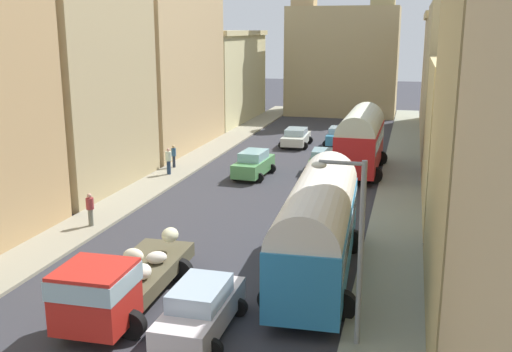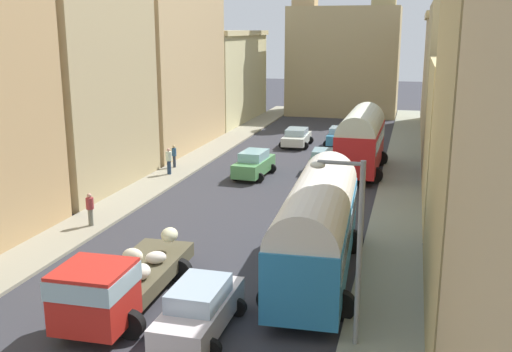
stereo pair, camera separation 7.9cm
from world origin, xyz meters
name	(u,v)px [view 1 (the left image)]	position (x,y,z in m)	size (l,w,h in m)	color
ground_plane	(282,180)	(0.00, 27.00, 0.00)	(154.00, 154.00, 0.00)	#333339
sidewalk_left	(175,172)	(-7.25, 27.00, 0.07)	(2.50, 70.00, 0.14)	gray
sidewalk_right	(400,186)	(7.25, 27.00, 0.07)	(2.50, 70.00, 0.14)	gray
building_left_2	(86,80)	(-10.62, 22.29, 6.41)	(4.24, 10.16, 12.81)	tan
building_left_3	(164,71)	(-11.19, 34.85, 6.12)	(5.39, 13.61, 12.24)	tan
building_left_4	(224,77)	(-10.98, 49.37, 4.60)	(5.46, 14.86, 9.15)	beige
building_right_2	(479,138)	(11.06, 22.99, 3.87)	(5.12, 11.19, 7.73)	tan
building_right_3	(460,85)	(10.78, 35.11, 5.48)	(4.57, 11.79, 10.97)	tan
building_right_4	(450,73)	(10.81, 48.80, 5.38)	(5.08, 14.90, 10.71)	tan
distant_church	(343,55)	(0.00, 57.74, 6.50)	(11.83, 7.07, 18.21)	tan
parked_bus_0	(318,224)	(4.56, 12.34, 2.21)	(3.59, 9.96, 4.01)	teal
parked_bus_1	(361,138)	(4.54, 30.22, 2.34)	(3.42, 8.32, 4.24)	red
cargo_truck_0	(117,282)	(-1.30, 7.67, 1.21)	(3.12, 7.27, 2.31)	red
car_0	(254,164)	(-1.96, 27.33, 0.84)	(2.38, 4.35, 1.68)	#549757
car_1	(296,137)	(-1.29, 38.16, 0.74)	(2.44, 4.21, 1.45)	silver
car_2	(201,309)	(1.70, 7.36, 0.81)	(2.29, 4.33, 1.62)	silver
car_3	(323,161)	(2.19, 29.85, 0.76)	(2.36, 3.75, 1.49)	#508B49
car_4	(339,136)	(2.05, 39.34, 0.76)	(2.32, 3.71, 1.50)	#3A91C5
pedestrian_0	(169,161)	(-7.28, 26.02, 1.04)	(0.50, 0.50, 1.83)	#20324F
pedestrian_1	(90,209)	(-6.80, 15.45, 0.99)	(0.40, 0.40, 1.73)	slate
pedestrian_2	(174,155)	(-7.72, 27.94, 0.96)	(0.37, 0.37, 1.66)	#2A3140
streetlamp_near	(353,238)	(6.28, 7.69, 3.45)	(1.57, 0.28, 5.73)	gray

